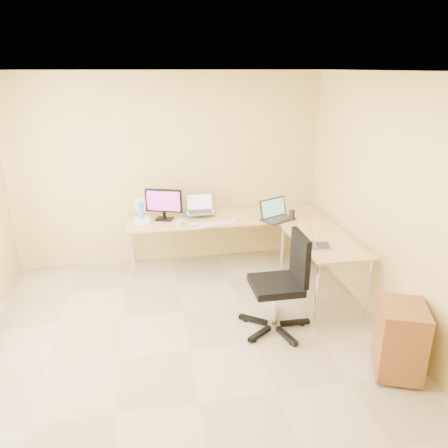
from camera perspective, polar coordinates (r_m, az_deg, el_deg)
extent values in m
plane|color=tan|center=(4.46, -4.55, -16.27)|extent=(4.50, 4.50, 0.00)
plane|color=white|center=(3.60, -5.74, 19.38)|extent=(4.50, 4.50, 0.00)
plane|color=tan|center=(5.99, -7.25, 6.97)|extent=(4.50, 0.00, 4.50)
plane|color=tan|center=(1.91, 2.34, -24.12)|extent=(4.50, 0.00, 4.50)
plane|color=tan|center=(4.53, 22.41, 1.31)|extent=(0.00, 4.50, 4.50)
cube|color=tan|center=(5.98, 0.34, -2.31)|extent=(2.65, 0.70, 0.73)
cube|color=tan|center=(5.37, 12.70, -5.50)|extent=(0.70, 1.30, 0.73)
cube|color=black|center=(5.72, -7.93, 2.57)|extent=(0.52, 0.31, 0.42)
cube|color=#20675C|center=(5.97, -4.12, 1.58)|extent=(0.31, 0.35, 0.05)
cube|color=#9394A6|center=(5.82, -3.14, 2.62)|extent=(0.38, 0.29, 0.24)
cube|color=black|center=(5.72, 7.17, 1.85)|extent=(0.53, 0.48, 0.27)
cube|color=beige|center=(5.54, -0.83, 0.02)|extent=(0.48, 0.20, 0.02)
ellipsoid|color=white|center=(5.69, 1.32, 0.63)|extent=(0.09, 0.06, 0.03)
imported|color=silver|center=(5.48, -5.81, 0.05)|extent=(0.12, 0.12, 0.09)
cylinder|color=silver|center=(5.50, -4.23, -0.17)|extent=(0.13, 0.13, 0.03)
cylinder|color=#347FBA|center=(5.68, -10.81, 1.41)|extent=(0.08, 0.08, 0.26)
cube|color=silver|center=(5.87, -10.74, 0.75)|extent=(0.24, 0.34, 0.01)
cube|color=silver|center=(5.69, -10.75, 0.45)|extent=(0.21, 0.16, 0.07)
cylinder|color=white|center=(5.89, -10.82, 2.04)|extent=(0.20, 0.20, 0.25)
cylinder|color=black|center=(5.77, 8.93, 1.15)|extent=(0.10, 0.10, 0.13)
cube|color=silver|center=(4.95, 12.70, -1.77)|extent=(0.38, 0.33, 0.22)
cube|color=black|center=(4.54, 6.79, -8.19)|extent=(0.65, 0.65, 1.08)
cube|color=brown|center=(4.27, 22.16, -13.85)|extent=(0.53, 0.58, 0.65)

